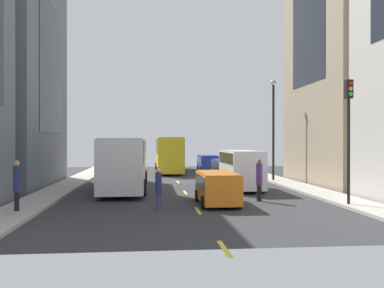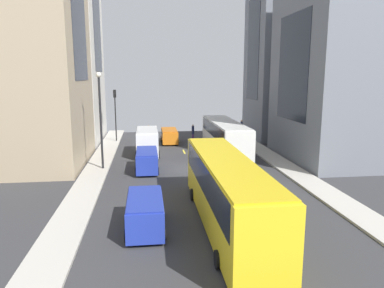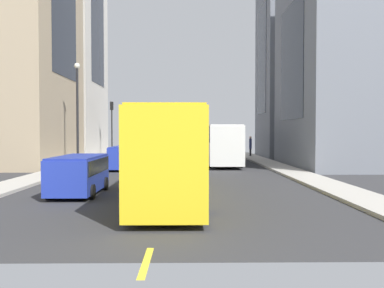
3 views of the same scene
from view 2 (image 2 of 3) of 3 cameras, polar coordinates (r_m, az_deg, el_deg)
name	(u,v)px [view 2 (image 2 of 3)]	position (r m, az deg, el deg)	size (l,w,h in m)	color
ground_plane	(193,169)	(30.66, 0.09, -3.93)	(42.08, 42.08, 0.00)	#333335
sidewalk_west	(283,165)	(32.60, 14.22, -3.24)	(2.06, 44.00, 0.15)	#B2ADA3
sidewalk_east	(96,171)	(30.71, -14.95, -4.13)	(2.06, 44.00, 0.15)	#B2ADA3
lane_stripe_0	(174,131)	(51.15, -2.88, 2.01)	(0.16, 2.00, 0.01)	yellow
lane_stripe_1	(178,140)	(44.27, -2.20, 0.64)	(0.16, 2.00, 0.01)	yellow
lane_stripe_2	(184,152)	(37.43, -1.27, -1.22)	(0.16, 2.00, 0.01)	yellow
lane_stripe_3	(193,169)	(30.66, 0.09, -3.92)	(0.16, 2.00, 0.01)	yellow
lane_stripe_4	(206,195)	(24.02, 2.21, -8.11)	(0.16, 2.00, 0.01)	yellow
lane_stripe_5	(230,244)	(17.67, 6.03, -15.38)	(0.16, 2.00, 0.01)	yellow
building_west_0	(292,50)	(47.38, 15.49, 14.11)	(9.87, 8.52, 21.72)	slate
building_west_1	(337,68)	(35.79, 21.85, 11.11)	(8.36, 11.94, 16.93)	slate
city_bus_white	(225,135)	(35.54, 5.20, 1.38)	(2.81, 11.93, 3.35)	silver
streetcar_yellow	(226,187)	(18.81, 5.43, -6.76)	(2.70, 13.27, 3.59)	yellow
delivery_van_white	(147,140)	(35.89, -7.08, 0.63)	(2.25, 5.32, 2.58)	white
car_blue_0	(145,211)	(18.81, -7.41, -10.40)	(1.97, 4.21, 1.72)	#2338AD
car_blue_1	(147,159)	(29.96, -7.13, -2.35)	(1.87, 4.30, 1.73)	#2338AD
car_orange_2	(169,135)	(42.21, -3.59, 1.43)	(1.93, 4.22, 1.62)	orange
pedestrian_crossing_near	(149,134)	(41.17, -6.85, 1.51)	(0.34, 0.34, 2.26)	black
pedestrian_crossing_mid	(241,128)	(45.57, 7.80, 2.56)	(0.29, 0.29, 2.19)	black
pedestrian_waiting_curb	(193,132)	(44.03, 0.15, 1.96)	(0.29, 0.29, 1.94)	#593372
traffic_light_near_corner	(115,106)	(43.33, -12.02, 5.94)	(0.32, 0.44, 6.00)	black
streetlamp_near	(100,111)	(30.38, -14.26, 5.03)	(0.44, 0.44, 7.89)	black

